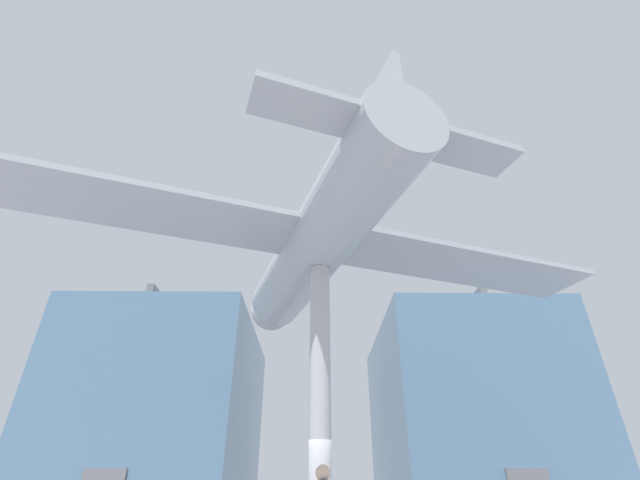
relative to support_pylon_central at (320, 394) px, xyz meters
name	(u,v)px	position (x,y,z in m)	size (l,w,h in m)	color
glass_pavilion_left	(165,417)	(-8.92, 15.78, 1.66)	(9.84, 13.17, 11.03)	slate
glass_pavilion_right	(466,418)	(8.92, 15.78, 1.66)	(9.84, 13.17, 11.03)	slate
support_pylon_central	(320,394)	(0.00, 0.00, 0.00)	(0.55, 0.55, 7.12)	#B7B7BC
suspended_airplane	(318,242)	(-0.06, 0.17, 4.58)	(19.44, 12.43, 3.18)	#B2B7BC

